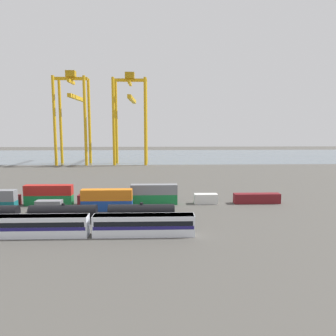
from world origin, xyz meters
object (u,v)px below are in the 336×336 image
(passenger_train, at_px, (37,225))
(gantry_crane_central, at_px, (131,109))
(freight_tank_row, at_px, (63,214))
(shipping_container_8, at_px, (49,200))
(shipping_container_3, at_px, (49,206))
(shipping_container_11, at_px, (154,199))
(gantry_crane_west, at_px, (73,109))

(passenger_train, relative_size, gantry_crane_central, 1.19)
(freight_tank_row, bearing_deg, shipping_container_8, 117.39)
(shipping_container_3, bearing_deg, freight_tank_row, -57.41)
(shipping_container_8, relative_size, shipping_container_11, 1.00)
(passenger_train, relative_size, freight_tank_row, 1.24)
(gantry_crane_west, bearing_deg, shipping_container_8, -79.79)
(gantry_crane_central, bearing_deg, shipping_container_11, -82.00)
(passenger_train, relative_size, gantry_crane_west, 1.18)
(freight_tank_row, relative_size, gantry_crane_central, 0.96)
(passenger_train, xyz_separation_m, gantry_crane_west, (-22.86, 118.62, 27.59))
(passenger_train, distance_m, freight_tank_row, 8.68)
(shipping_container_3, bearing_deg, passenger_train, -78.14)
(passenger_train, distance_m, shipping_container_8, 25.08)
(freight_tank_row, height_order, shipping_container_11, freight_tank_row)
(shipping_container_8, relative_size, gantry_crane_central, 0.25)
(shipping_container_8, bearing_deg, freight_tank_row, -62.61)
(freight_tank_row, relative_size, shipping_container_11, 3.84)
(gantry_crane_central, bearing_deg, gantry_crane_west, -178.48)
(shipping_container_11, bearing_deg, gantry_crane_west, 115.06)
(freight_tank_row, bearing_deg, gantry_crane_west, 102.92)
(passenger_train, distance_m, gantry_crane_central, 122.81)
(shipping_container_11, bearing_deg, gantry_crane_central, 98.00)
(freight_tank_row, distance_m, shipping_container_3, 11.57)
(passenger_train, relative_size, shipping_container_8, 4.77)
(freight_tank_row, bearing_deg, shipping_container_11, 40.51)
(shipping_container_8, distance_m, gantry_crane_central, 100.14)
(freight_tank_row, bearing_deg, passenger_train, -106.26)
(gantry_crane_west, bearing_deg, gantry_crane_central, 1.52)
(gantry_crane_central, bearing_deg, shipping_container_8, -98.21)
(shipping_container_3, xyz_separation_m, gantry_crane_west, (-19.07, 100.57, 28.43))
(freight_tank_row, bearing_deg, gantry_crane_central, 87.21)
(shipping_container_3, distance_m, gantry_crane_central, 105.90)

